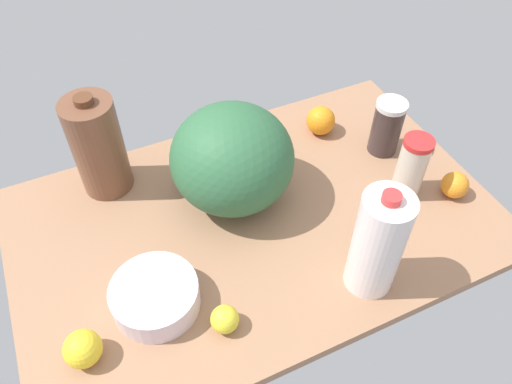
{
  "coord_description": "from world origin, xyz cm",
  "views": [
    {
      "loc": [
        33.66,
        72.61,
        101.43
      ],
      "look_at": [
        0.0,
        0.0,
        13.0
      ],
      "focal_mm": 35.0,
      "sensor_mm": 36.0,
      "label": 1
    }
  ],
  "objects_px": {
    "milk_jug": "(378,244)",
    "tumbler_cup": "(411,167)",
    "orange_near_front": "(321,121)",
    "lemon_loose": "(225,319)",
    "orange_by_jug": "(455,185)",
    "chocolate_milk_jug": "(98,146)",
    "lemon_beside_bowl": "(83,349)",
    "watermelon": "(232,159)",
    "shaker_bottle": "(387,127)",
    "mixing_bowl": "(155,296)"
  },
  "relations": [
    {
      "from": "chocolate_milk_jug",
      "to": "orange_near_front",
      "type": "relative_size",
      "value": 3.4
    },
    {
      "from": "watermelon",
      "to": "orange_by_jug",
      "type": "xyz_separation_m",
      "value": [
        -0.52,
        0.24,
        -0.1
      ]
    },
    {
      "from": "shaker_bottle",
      "to": "mixing_bowl",
      "type": "relative_size",
      "value": 0.86
    },
    {
      "from": "chocolate_milk_jug",
      "to": "lemon_beside_bowl",
      "type": "height_order",
      "value": "chocolate_milk_jug"
    },
    {
      "from": "milk_jug",
      "to": "tumbler_cup",
      "type": "relative_size",
      "value": 1.6
    },
    {
      "from": "shaker_bottle",
      "to": "watermelon",
      "type": "xyz_separation_m",
      "value": [
        0.46,
        -0.02,
        0.05
      ]
    },
    {
      "from": "lemon_loose",
      "to": "lemon_beside_bowl",
      "type": "xyz_separation_m",
      "value": [
        0.28,
        -0.06,
        0.01
      ]
    },
    {
      "from": "mixing_bowl",
      "to": "watermelon",
      "type": "xyz_separation_m",
      "value": [
        -0.28,
        -0.23,
        0.1
      ]
    },
    {
      "from": "shaker_bottle",
      "to": "mixing_bowl",
      "type": "height_order",
      "value": "shaker_bottle"
    },
    {
      "from": "chocolate_milk_jug",
      "to": "orange_by_jug",
      "type": "distance_m",
      "value": 0.92
    },
    {
      "from": "milk_jug",
      "to": "chocolate_milk_jug",
      "type": "xyz_separation_m",
      "value": [
        0.46,
        -0.55,
        -0.0
      ]
    },
    {
      "from": "orange_by_jug",
      "to": "chocolate_milk_jug",
      "type": "bearing_deg",
      "value": -27.24
    },
    {
      "from": "mixing_bowl",
      "to": "lemon_loose",
      "type": "height_order",
      "value": "mixing_bowl"
    },
    {
      "from": "mixing_bowl",
      "to": "watermelon",
      "type": "bearing_deg",
      "value": -141.1
    },
    {
      "from": "mixing_bowl",
      "to": "orange_near_front",
      "type": "xyz_separation_m",
      "value": [
        -0.61,
        -0.35,
        0.01
      ]
    },
    {
      "from": "lemon_loose",
      "to": "orange_near_front",
      "type": "bearing_deg",
      "value": -136.87
    },
    {
      "from": "orange_near_front",
      "to": "shaker_bottle",
      "type": "bearing_deg",
      "value": 131.26
    },
    {
      "from": "milk_jug",
      "to": "shaker_bottle",
      "type": "xyz_separation_m",
      "value": [
        -0.28,
        -0.35,
        -0.05
      ]
    },
    {
      "from": "orange_by_jug",
      "to": "milk_jug",
      "type": "bearing_deg",
      "value": 20.26
    },
    {
      "from": "chocolate_milk_jug",
      "to": "orange_by_jug",
      "type": "xyz_separation_m",
      "value": [
        -0.81,
        0.42,
        -0.1
      ]
    },
    {
      "from": "chocolate_milk_jug",
      "to": "lemon_beside_bowl",
      "type": "distance_m",
      "value": 0.5
    },
    {
      "from": "tumbler_cup",
      "to": "lemon_beside_bowl",
      "type": "bearing_deg",
      "value": 6.98
    },
    {
      "from": "orange_near_front",
      "to": "chocolate_milk_jug",
      "type": "bearing_deg",
      "value": -4.84
    },
    {
      "from": "mixing_bowl",
      "to": "orange_by_jug",
      "type": "distance_m",
      "value": 0.81
    },
    {
      "from": "shaker_bottle",
      "to": "orange_by_jug",
      "type": "xyz_separation_m",
      "value": [
        -0.07,
        0.22,
        -0.05
      ]
    },
    {
      "from": "tumbler_cup",
      "to": "chocolate_milk_jug",
      "type": "height_order",
      "value": "chocolate_milk_jug"
    },
    {
      "from": "milk_jug",
      "to": "lemon_beside_bowl",
      "type": "xyz_separation_m",
      "value": [
        0.62,
        -0.08,
        -0.1
      ]
    },
    {
      "from": "lemon_loose",
      "to": "tumbler_cup",
      "type": "bearing_deg",
      "value": -164.51
    },
    {
      "from": "lemon_loose",
      "to": "mixing_bowl",
      "type": "bearing_deg",
      "value": -44.14
    },
    {
      "from": "shaker_bottle",
      "to": "orange_near_front",
      "type": "bearing_deg",
      "value": -48.74
    },
    {
      "from": "lemon_beside_bowl",
      "to": "orange_near_front",
      "type": "xyz_separation_m",
      "value": [
        -0.78,
        -0.41,
        0.0
      ]
    },
    {
      "from": "chocolate_milk_jug",
      "to": "orange_near_front",
      "type": "xyz_separation_m",
      "value": [
        -0.62,
        0.05,
        -0.09
      ]
    },
    {
      "from": "milk_jug",
      "to": "lemon_loose",
      "type": "relative_size",
      "value": 4.75
    },
    {
      "from": "shaker_bottle",
      "to": "chocolate_milk_jug",
      "type": "relative_size",
      "value": 0.57
    },
    {
      "from": "chocolate_milk_jug",
      "to": "shaker_bottle",
      "type": "bearing_deg",
      "value": 165.39
    },
    {
      "from": "shaker_bottle",
      "to": "tumbler_cup",
      "type": "bearing_deg",
      "value": 75.77
    },
    {
      "from": "watermelon",
      "to": "milk_jug",
      "type": "bearing_deg",
      "value": 115.37
    },
    {
      "from": "mixing_bowl",
      "to": "chocolate_milk_jug",
      "type": "bearing_deg",
      "value": -88.94
    },
    {
      "from": "chocolate_milk_jug",
      "to": "lemon_beside_bowl",
      "type": "xyz_separation_m",
      "value": [
        0.16,
        0.46,
        -0.1
      ]
    },
    {
      "from": "lemon_loose",
      "to": "orange_by_jug",
      "type": "bearing_deg",
      "value": -171.74
    },
    {
      "from": "tumbler_cup",
      "to": "orange_by_jug",
      "type": "xyz_separation_m",
      "value": [
        -0.11,
        0.06,
        -0.06
      ]
    },
    {
      "from": "tumbler_cup",
      "to": "watermelon",
      "type": "relative_size",
      "value": 0.59
    },
    {
      "from": "shaker_bottle",
      "to": "orange_near_front",
      "type": "distance_m",
      "value": 0.19
    },
    {
      "from": "mixing_bowl",
      "to": "lemon_loose",
      "type": "distance_m",
      "value": 0.16
    },
    {
      "from": "shaker_bottle",
      "to": "lemon_loose",
      "type": "bearing_deg",
      "value": 27.55
    },
    {
      "from": "watermelon",
      "to": "lemon_loose",
      "type": "distance_m",
      "value": 0.39
    },
    {
      "from": "shaker_bottle",
      "to": "tumbler_cup",
      "type": "distance_m",
      "value": 0.17
    },
    {
      "from": "milk_jug",
      "to": "orange_near_front",
      "type": "distance_m",
      "value": 0.53
    },
    {
      "from": "tumbler_cup",
      "to": "orange_by_jug",
      "type": "height_order",
      "value": "tumbler_cup"
    },
    {
      "from": "lemon_loose",
      "to": "orange_near_front",
      "type": "xyz_separation_m",
      "value": [
        -0.5,
        -0.47,
        0.01
      ]
    }
  ]
}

